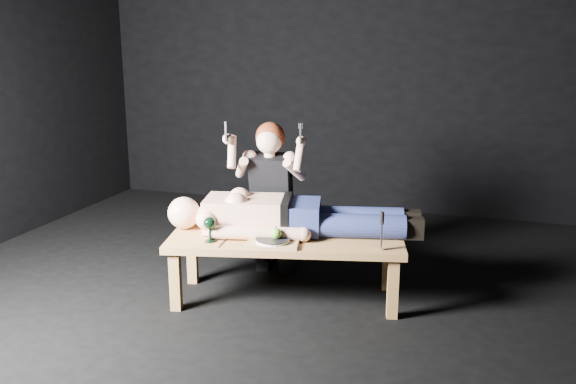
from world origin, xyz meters
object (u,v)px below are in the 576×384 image
at_px(kneeling_woman, 273,196).
at_px(goblet, 210,229).
at_px(carving_knife, 382,231).
at_px(serving_tray, 273,243).
at_px(table, 286,268).
at_px(lying_man, 295,212).

bearing_deg(kneeling_woman, goblet, -111.50).
bearing_deg(carving_knife, serving_tray, 175.98).
distance_m(kneeling_woman, goblet, 0.74).
height_order(goblet, carving_knife, carving_knife).
relative_size(table, serving_tray, 4.72).
height_order(table, kneeling_woman, kneeling_woman).
relative_size(table, lying_man, 0.91).
height_order(table, serving_tray, serving_tray).
height_order(lying_man, goblet, lying_man).
bearing_deg(lying_man, table, -114.27).
relative_size(table, kneeling_woman, 1.31).
distance_m(serving_tray, goblet, 0.42).
distance_m(lying_man, goblet, 0.60).
bearing_deg(carving_knife, lying_man, 149.95).
distance_m(table, lying_man, 0.39).
bearing_deg(lying_man, goblet, -154.32).
bearing_deg(table, kneeling_woman, 105.22).
xyz_separation_m(kneeling_woman, serving_tray, (0.21, -0.64, -0.14)).
distance_m(serving_tray, carving_knife, 0.71).
relative_size(lying_man, goblet, 10.17).
bearing_deg(serving_tray, table, 79.86).
xyz_separation_m(serving_tray, goblet, (-0.41, -0.07, 0.07)).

